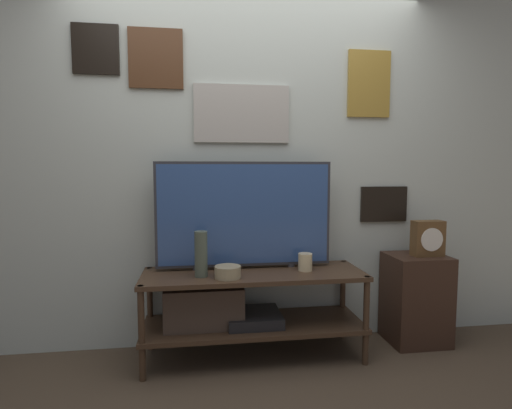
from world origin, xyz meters
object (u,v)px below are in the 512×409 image
object	(u,v)px
television	(244,214)
candle_jar	(305,262)
vase_tall_ceramic	(201,254)
mantel_clock	(428,238)
vase_wide_bowl	(228,272)

from	to	relation	value
television	candle_jar	bearing A→B (deg)	-16.30
vase_tall_ceramic	candle_jar	bearing A→B (deg)	4.42
vase_tall_ceramic	mantel_clock	distance (m)	1.62
mantel_clock	vase_wide_bowl	bearing A→B (deg)	-174.04
vase_tall_ceramic	mantel_clock	world-z (taller)	mantel_clock
candle_jar	vase_wide_bowl	bearing A→B (deg)	-168.61
vase_tall_ceramic	candle_jar	size ratio (longest dim) A/B	2.50
candle_jar	television	bearing A→B (deg)	163.70
television	mantel_clock	size ratio (longest dim) A/B	4.71
vase_wide_bowl	vase_tall_ceramic	size ratio (longest dim) A/B	0.57
mantel_clock	vase_tall_ceramic	bearing A→B (deg)	-176.52
candle_jar	mantel_clock	distance (m)	0.93
television	vase_wide_bowl	bearing A→B (deg)	-120.65
vase_wide_bowl	candle_jar	world-z (taller)	candle_jar
vase_tall_ceramic	vase_wide_bowl	bearing A→B (deg)	-17.83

